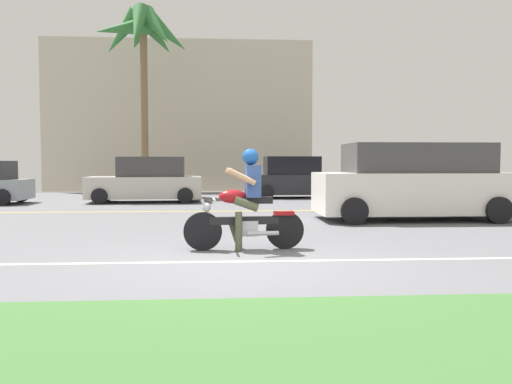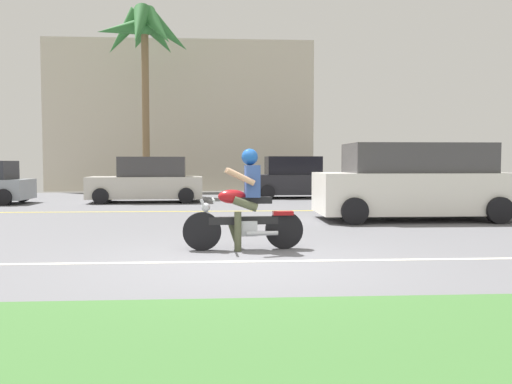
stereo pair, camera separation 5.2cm
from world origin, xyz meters
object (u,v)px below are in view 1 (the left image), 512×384
(motorcyclist, at_px, (245,207))
(parked_car_3, at_px, (433,182))
(suv_nearby, at_px, (414,183))
(palm_tree_0, at_px, (143,37))
(parked_car_2, at_px, (295,179))
(parked_car_1, at_px, (147,181))

(motorcyclist, relative_size, parked_car_3, 0.44)
(suv_nearby, distance_m, parked_car_3, 7.81)
(suv_nearby, bearing_deg, motorcyclist, -136.21)
(motorcyclist, height_order, palm_tree_0, palm_tree_0)
(parked_car_2, height_order, palm_tree_0, palm_tree_0)
(parked_car_3, xyz_separation_m, palm_tree_0, (-11.69, 3.50, 6.27))
(parked_car_1, bearing_deg, parked_car_3, 3.41)
(motorcyclist, bearing_deg, parked_car_2, 78.19)
(parked_car_2, bearing_deg, motorcyclist, -101.81)
(parked_car_3, height_order, palm_tree_0, palm_tree_0)
(parked_car_3, bearing_deg, parked_car_2, 165.32)
(suv_nearby, distance_m, parked_car_1, 9.90)
(motorcyclist, bearing_deg, suv_nearby, 43.79)
(parked_car_2, bearing_deg, parked_car_3, -14.68)
(parked_car_1, height_order, parked_car_2, parked_car_2)
(parked_car_1, distance_m, parked_car_2, 6.11)
(motorcyclist, bearing_deg, palm_tree_0, 104.38)
(parked_car_1, relative_size, parked_car_3, 0.91)
(parked_car_1, bearing_deg, motorcyclist, -73.69)
(parked_car_1, bearing_deg, suv_nearby, -39.98)
(parked_car_3, bearing_deg, suv_nearby, -116.04)
(motorcyclist, xyz_separation_m, parked_car_3, (7.90, 11.30, -0.04))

